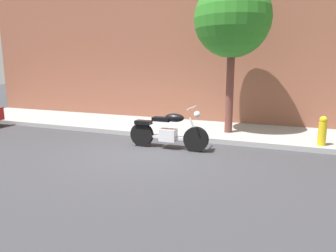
{
  "coord_description": "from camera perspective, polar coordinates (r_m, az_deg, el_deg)",
  "views": [
    {
      "loc": [
        3.26,
        -6.82,
        2.14
      ],
      "look_at": [
        0.34,
        0.49,
        0.61
      ],
      "focal_mm": 32.81,
      "sensor_mm": 36.0,
      "label": 1
    }
  ],
  "objects": [
    {
      "name": "ground_plane",
      "position": [
        7.86,
        -3.62,
        -4.85
      ],
      "size": [
        60.0,
        60.0,
        0.0
      ],
      "primitive_type": "plane",
      "color": "#38383D"
    },
    {
      "name": "sidewalk",
      "position": [
        10.42,
        3.12,
        -0.49
      ],
      "size": [
        19.47,
        2.78,
        0.14
      ],
      "primitive_type": "cube",
      "color": "#9D9D9D",
      "rests_on": "ground"
    },
    {
      "name": "building_facade",
      "position": [
        11.96,
        6.04,
        21.06
      ],
      "size": [
        19.47,
        0.5,
        8.49
      ],
      "primitive_type": "cube",
      "color": "brown",
      "rests_on": "ground"
    },
    {
      "name": "motorcycle",
      "position": [
        8.06,
        0.0,
        -1.09
      ],
      "size": [
        2.17,
        0.7,
        1.14
      ],
      "color": "black",
      "rests_on": "ground"
    },
    {
      "name": "street_tree",
      "position": [
        9.59,
        11.88,
        18.78
      ],
      "size": [
        2.24,
        2.24,
        4.63
      ],
      "color": "brown",
      "rests_on": "ground"
    },
    {
      "name": "fire_hydrant",
      "position": [
        8.82,
        26.72,
        -1.22
      ],
      "size": [
        0.2,
        0.2,
        0.91
      ],
      "color": "gold",
      "rests_on": "ground"
    }
  ]
}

